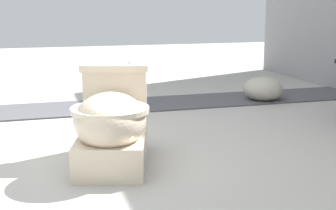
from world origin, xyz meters
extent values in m
plane|color=#A8A59E|center=(0.00, 0.00, 0.00)|extent=(14.00, 14.00, 0.00)
cube|color=#4C4C51|center=(-1.31, 0.50, 0.01)|extent=(0.56, 8.00, 0.01)
cube|color=beige|center=(0.08, 0.26, 0.09)|extent=(0.67, 0.49, 0.17)
ellipsoid|color=beige|center=(0.17, 0.23, 0.26)|extent=(0.52, 0.46, 0.28)
cylinder|color=beige|center=(0.17, 0.23, 0.32)|extent=(0.48, 0.48, 0.03)
cube|color=beige|center=(-0.13, 0.32, 0.32)|extent=(0.26, 0.38, 0.30)
cube|color=beige|center=(-0.13, 0.32, 0.49)|extent=(0.29, 0.41, 0.04)
cylinder|color=silver|center=(-0.11, 0.39, 0.51)|extent=(0.02, 0.02, 0.01)
ellipsoid|color=#ADA899|center=(-1.20, 1.79, 0.10)|extent=(0.41, 0.41, 0.21)
camera|label=1|loc=(2.41, -0.11, 0.83)|focal=50.00mm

